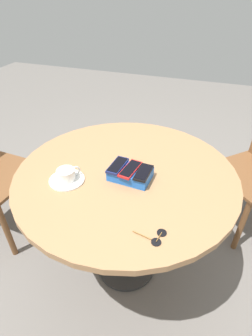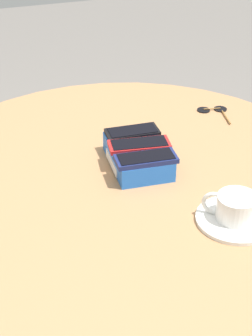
% 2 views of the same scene
% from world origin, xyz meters
% --- Properties ---
extents(ground_plane, '(8.00, 8.00, 0.00)m').
position_xyz_m(ground_plane, '(0.00, 0.00, 0.00)').
color(ground_plane, slate).
extents(round_table, '(1.05, 1.05, 0.75)m').
position_xyz_m(round_table, '(0.00, 0.00, 0.65)').
color(round_table, '#2D2D2D').
rests_on(round_table, ground_plane).
extents(phone_box, '(0.19, 0.14, 0.05)m').
position_xyz_m(phone_box, '(-0.04, 0.04, 0.77)').
color(phone_box, blue).
rests_on(phone_box, round_table).
extents(phone_black, '(0.06, 0.13, 0.01)m').
position_xyz_m(phone_black, '(-0.10, 0.05, 0.80)').
color(phone_black, black).
rests_on(phone_black, phone_box).
extents(phone_red, '(0.08, 0.15, 0.01)m').
position_xyz_m(phone_red, '(-0.04, 0.04, 0.80)').
color(phone_red, red).
rests_on(phone_red, phone_box).
extents(phone_navy, '(0.07, 0.14, 0.01)m').
position_xyz_m(phone_navy, '(0.03, 0.04, 0.80)').
color(phone_navy, navy).
rests_on(phone_navy, phone_box).
extents(saucer, '(0.16, 0.16, 0.01)m').
position_xyz_m(saucer, '(0.23, 0.15, 0.75)').
color(saucer, white).
rests_on(saucer, round_table).
extents(coffee_cup, '(0.09, 0.10, 0.05)m').
position_xyz_m(coffee_cup, '(0.23, 0.15, 0.78)').
color(coffee_cup, white).
rests_on(coffee_cup, saucer).
extents(sunglasses, '(0.12, 0.08, 0.01)m').
position_xyz_m(sunglasses, '(-0.23, 0.33, 0.75)').
color(sunglasses, black).
rests_on(sunglasses, round_table).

